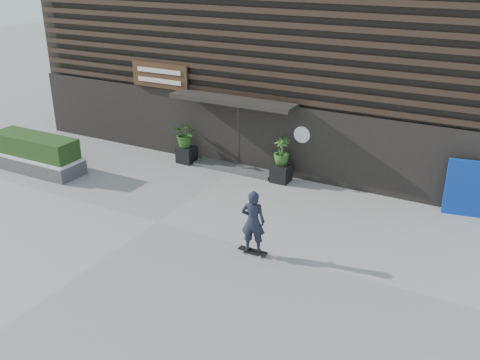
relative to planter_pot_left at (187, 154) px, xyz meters
The scene contains 12 objects.
ground 4.80m from the planter_pot_left, 66.64° to the right, with size 80.00×80.00×0.00m, color #9D9A94.
entrance_step 1.93m from the planter_pot_left, ahead, with size 3.00×0.80×0.12m, color #484846.
planter_pot_left is the anchor object (origin of this frame).
bamboo_left 0.78m from the planter_pot_left, ahead, with size 0.86×0.75×0.96m, color #2D591E.
planter_pot_right 3.80m from the planter_pot_left, ahead, with size 0.60×0.60×0.60m, color black.
bamboo_right 3.88m from the planter_pot_left, ahead, with size 0.54×0.54×0.96m, color #2D591E.
raised_bed 5.26m from the planter_pot_left, 143.09° to the right, with size 3.50×1.20×0.50m, color #464644.
snow_layer 5.27m from the planter_pot_left, 143.09° to the right, with size 3.50×1.20×0.08m, color white.
hedge 5.30m from the planter_pot_left, 143.09° to the right, with size 3.30×1.00×0.70m, color #1E3C16.
blue_tarp 9.88m from the planter_pot_left, ahead, with size 1.83×0.12×1.71m, color #0D35AB.
building 6.94m from the planter_pot_left, 71.14° to the left, with size 18.00×11.00×8.00m.
skateboarder 6.93m from the planter_pot_left, 42.29° to the right, with size 0.78×0.54×1.76m.
Camera 1 is at (8.56, -10.85, 7.14)m, focal length 39.97 mm.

